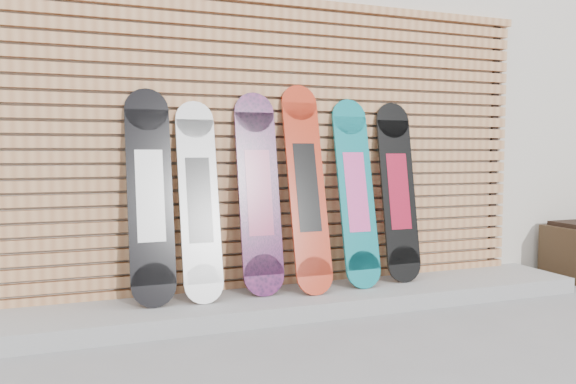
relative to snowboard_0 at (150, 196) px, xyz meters
The scene contains 10 objects.
ground 1.63m from the snowboard_0, 34.21° to the right, with size 80.00×80.00×0.00m, color gray.
building 3.32m from the snowboard_0, 58.81° to the left, with size 12.00×5.00×3.60m, color beige.
concrete_step 1.27m from the snowboard_0, ahead, with size 4.60×0.70×0.12m, color gray.
slat_wall 1.08m from the snowboard_0, 10.84° to the left, with size 4.26×0.08×2.29m.
snowboard_0 is the anchor object (origin of this frame).
snowboard_1 0.33m from the snowboard_0, ahead, with size 0.27×0.35×1.38m.
snowboard_2 0.77m from the snowboard_0, ahead, with size 0.30×0.30×1.46m.
snowboard_3 1.12m from the snowboard_0, ahead, with size 0.28×0.40×1.53m.
snowboard_4 1.54m from the snowboard_0, ahead, with size 0.28×0.35×1.43m.
snowboard_5 1.93m from the snowboard_0, ahead, with size 0.29×0.28×1.42m.
Camera 1 is at (-1.58, -3.06, 1.14)m, focal length 35.00 mm.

